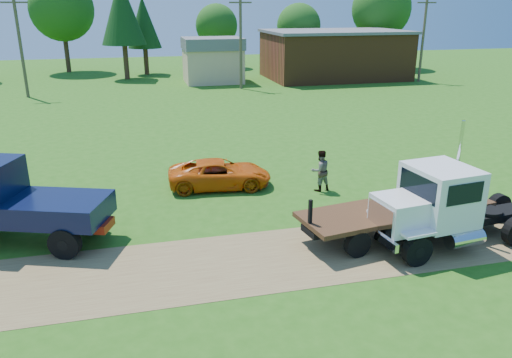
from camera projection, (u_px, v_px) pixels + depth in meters
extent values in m
plane|color=#255B13|center=(291.00, 256.00, 16.88)|extent=(140.00, 140.00, 0.00)
cube|color=brown|center=(291.00, 256.00, 16.88)|extent=(120.00, 4.20, 0.01)
cube|color=black|center=(462.00, 220.00, 17.86)|extent=(7.04, 1.66, 0.28)
cylinder|color=black|center=(417.00, 251.00, 16.16)|extent=(1.06, 0.44, 1.03)
cylinder|color=black|center=(417.00, 251.00, 16.16)|extent=(0.40, 0.38, 0.36)
cylinder|color=black|center=(382.00, 226.00, 17.92)|extent=(1.06, 0.44, 1.03)
cylinder|color=black|center=(382.00, 226.00, 17.92)|extent=(0.40, 0.38, 0.36)
cylinder|color=black|center=(474.00, 210.00, 19.31)|extent=(1.06, 0.44, 1.03)
cylinder|color=black|center=(474.00, 210.00, 19.31)|extent=(0.40, 0.38, 0.36)
cylinder|color=black|center=(498.00, 206.00, 19.71)|extent=(1.06, 0.44, 1.03)
cylinder|color=black|center=(498.00, 206.00, 19.71)|extent=(0.40, 0.38, 0.36)
cube|color=white|center=(402.00, 213.00, 16.75)|extent=(1.84, 1.76, 1.12)
cube|color=silver|center=(381.00, 217.00, 16.49)|extent=(0.23, 1.40, 0.93)
cube|color=silver|center=(378.00, 236.00, 16.69)|extent=(0.38, 2.15, 0.28)
cube|color=white|center=(440.00, 194.00, 17.08)|extent=(2.19, 2.44, 1.96)
cube|color=black|center=(418.00, 186.00, 16.63)|extent=(0.25, 1.86, 0.79)
cube|color=black|center=(465.00, 194.00, 15.95)|extent=(1.39, 0.19, 0.70)
cube|color=black|center=(420.00, 173.00, 17.94)|extent=(1.39, 0.19, 0.70)
cube|color=white|center=(419.00, 234.00, 15.96)|extent=(1.16, 0.54, 0.09)
cube|color=white|center=(383.00, 211.00, 17.72)|extent=(1.16, 0.54, 0.09)
cylinder|color=silver|center=(465.00, 239.00, 16.66)|extent=(1.36, 0.70, 0.56)
cylinder|color=silver|center=(455.00, 179.00, 17.81)|extent=(0.14, 0.14, 4.29)
cylinder|color=black|center=(488.00, 211.00, 18.15)|extent=(1.13, 1.13, 0.11)
cube|color=maroon|center=(17.00, 221.00, 17.70)|extent=(6.77, 3.27, 0.29)
cylinder|color=black|center=(65.00, 243.00, 16.59)|extent=(1.13, 0.69, 1.08)
cylinder|color=black|center=(65.00, 243.00, 16.59)|extent=(0.48, 0.47, 0.38)
cylinder|color=black|center=(91.00, 219.00, 18.52)|extent=(1.13, 0.69, 1.08)
cylinder|color=black|center=(91.00, 219.00, 18.52)|extent=(0.48, 0.47, 0.38)
cube|color=black|center=(57.00, 209.00, 17.37)|extent=(3.99, 3.29, 0.78)
imported|color=#D6570A|center=(220.00, 174.00, 23.04)|extent=(4.91, 2.66, 1.31)
cube|color=#391F12|center=(397.00, 209.00, 18.25)|extent=(7.69, 3.38, 0.17)
cube|color=black|center=(396.00, 215.00, 18.33)|extent=(7.49, 2.10, 0.23)
cylinder|color=black|center=(357.00, 244.00, 16.72)|extent=(0.96, 0.42, 0.93)
cylinder|color=black|center=(327.00, 222.00, 18.41)|extent=(0.96, 0.42, 0.93)
cylinder|color=black|center=(463.00, 222.00, 18.44)|extent=(0.96, 0.42, 0.93)
cylinder|color=black|center=(427.00, 203.00, 20.13)|extent=(0.96, 0.42, 0.93)
cube|color=black|center=(310.00, 213.00, 16.75)|extent=(0.13, 0.13, 0.93)
cube|color=black|center=(473.00, 184.00, 19.45)|extent=(0.13, 0.13, 0.93)
imported|color=#999999|center=(320.00, 171.00, 22.54)|extent=(1.03, 0.86, 1.90)
cube|color=brown|center=(334.00, 56.00, 56.78)|extent=(15.00, 10.00, 5.00)
cube|color=slate|center=(335.00, 31.00, 55.91)|extent=(15.40, 10.40, 0.30)
cube|color=tan|center=(213.00, 65.00, 53.81)|extent=(6.00, 5.00, 3.60)
cube|color=slate|center=(212.00, 43.00, 53.04)|extent=(6.20, 5.40, 1.20)
cylinder|color=#4E412C|center=(21.00, 47.00, 44.21)|extent=(0.28, 0.28, 9.00)
cube|color=#4E412C|center=(14.00, 2.00, 42.98)|extent=(2.20, 0.14, 0.14)
cylinder|color=#4E412C|center=(241.00, 43.00, 48.79)|extent=(0.28, 0.28, 9.00)
cube|color=#4E412C|center=(240.00, 2.00, 47.57)|extent=(2.20, 0.14, 0.14)
cylinder|color=#4E412C|center=(423.00, 39.00, 53.38)|extent=(0.28, 0.28, 9.00)
cube|color=#4E412C|center=(427.00, 3.00, 52.15)|extent=(2.20, 0.14, 0.14)
cylinder|color=#382517|center=(67.00, 56.00, 61.82)|extent=(0.56, 0.56, 4.03)
sphere|color=#214A12|center=(62.00, 9.00, 60.00)|extent=(7.61, 7.61, 7.61)
cylinder|color=#382517|center=(146.00, 61.00, 60.03)|extent=(0.56, 0.56, 3.15)
cone|color=black|center=(143.00, 22.00, 58.56)|extent=(3.96, 3.96, 5.85)
cylinder|color=#382517|center=(217.00, 56.00, 66.74)|extent=(0.56, 0.56, 2.92)
sphere|color=#214A12|center=(216.00, 25.00, 65.42)|extent=(5.51, 5.51, 5.51)
cylinder|color=#382517|center=(298.00, 58.00, 64.64)|extent=(0.56, 0.56, 2.94)
sphere|color=#214A12|center=(299.00, 26.00, 63.32)|extent=(5.55, 5.55, 5.55)
cylinder|color=#382517|center=(378.00, 52.00, 66.30)|extent=(0.56, 0.56, 4.03)
sphere|color=#214A12|center=(381.00, 9.00, 64.48)|extent=(7.60, 7.60, 7.60)
cylinder|color=#382517|center=(126.00, 62.00, 56.06)|extent=(0.56, 0.56, 3.85)
cone|color=black|center=(122.00, 11.00, 54.25)|extent=(4.84, 4.84, 7.15)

